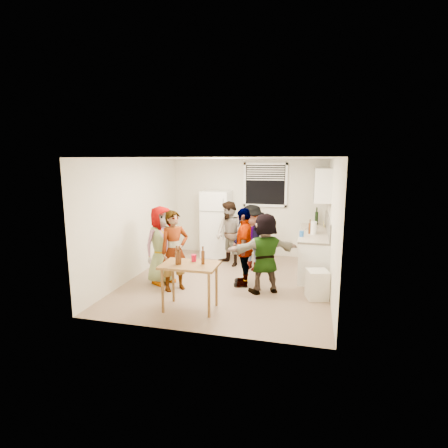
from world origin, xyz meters
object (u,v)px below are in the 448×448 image
(blue_cup, at_px, (302,237))
(refrigerator, at_px, (217,224))
(trash_bin, at_px, (317,285))
(red_cup, at_px, (194,261))
(guest_orange, at_px, (264,292))
(beer_bottle_counter, at_px, (310,234))
(beer_bottle_table, at_px, (203,264))
(guest_back_right, at_px, (251,269))
(guest_back_left, at_px, (229,265))
(guest_stripe, at_px, (176,289))
(guest_black, at_px, (243,285))
(kettle, at_px, (312,232))
(wine_bottle, at_px, (316,224))
(serving_table, at_px, (191,309))
(guest_grey, at_px, (163,282))

(blue_cup, bearing_deg, refrigerator, 149.12)
(refrigerator, height_order, trash_bin, refrigerator)
(red_cup, xyz_separation_m, guest_orange, (1.08, 0.91, -0.78))
(beer_bottle_counter, height_order, beer_bottle_table, beer_bottle_counter)
(red_cup, distance_m, guest_back_right, 2.44)
(beer_bottle_counter, height_order, guest_back_left, beer_bottle_counter)
(guest_stripe, bearing_deg, guest_black, -20.53)
(kettle, relative_size, red_cup, 1.99)
(blue_cup, distance_m, guest_orange, 1.48)
(refrigerator, height_order, beer_bottle_counter, refrigerator)
(beer_bottle_table, bearing_deg, guest_orange, 49.21)
(kettle, distance_m, guest_back_right, 1.60)
(wine_bottle, bearing_deg, serving_table, -119.67)
(beer_bottle_counter, distance_m, guest_stripe, 3.09)
(guest_stripe, bearing_deg, guest_grey, 96.47)
(guest_back_left, xyz_separation_m, guest_orange, (1.04, -1.54, 0.00))
(guest_orange, bearing_deg, guest_back_right, -99.03)
(kettle, relative_size, guest_grey, 0.15)
(red_cup, relative_size, guest_stripe, 0.07)
(serving_table, distance_m, guest_black, 1.50)
(refrigerator, distance_m, red_cup, 3.24)
(beer_bottle_table, xyz_separation_m, red_cup, (-0.20, 0.11, 0.00))
(guest_back_left, bearing_deg, serving_table, -51.00)
(beer_bottle_counter, xyz_separation_m, guest_back_left, (-1.83, 0.22, -0.90))
(guest_black, xyz_separation_m, guest_orange, (0.45, -0.28, 0.00))
(guest_back_right, bearing_deg, refrigerator, 161.90)
(beer_bottle_counter, xyz_separation_m, red_cup, (-1.88, -2.23, -0.12))
(wine_bottle, relative_size, guest_back_right, 0.21)
(refrigerator, xyz_separation_m, serving_table, (0.46, -3.37, -0.85))
(wine_bottle, height_order, guest_black, wine_bottle)
(red_cup, distance_m, guest_back_left, 2.57)
(red_cup, height_order, guest_orange, red_cup)
(serving_table, height_order, guest_black, serving_table)
(kettle, xyz_separation_m, serving_table, (-1.94, -2.54, -0.90))
(guest_stripe, relative_size, guest_back_left, 1.01)
(beer_bottle_counter, relative_size, guest_back_left, 0.15)
(guest_stripe, relative_size, guest_orange, 1.01)
(guest_grey, relative_size, guest_stripe, 1.02)
(wine_bottle, height_order, guest_grey, wine_bottle)
(blue_cup, relative_size, serving_table, 0.13)
(kettle, xyz_separation_m, beer_bottle_counter, (-0.05, -0.15, 0.00))
(wine_bottle, relative_size, guest_orange, 0.21)
(trash_bin, height_order, guest_stripe, trash_bin)
(trash_bin, xyz_separation_m, guest_stripe, (-2.64, -0.20, -0.25))
(serving_table, distance_m, guest_orange, 1.54)
(trash_bin, bearing_deg, guest_back_right, 135.53)
(refrigerator, xyz_separation_m, beer_bottle_counter, (2.35, -0.97, 0.05))
(guest_back_right, height_order, guest_black, guest_back_right)
(beer_bottle_table, height_order, red_cup, beer_bottle_table)
(wine_bottle, relative_size, guest_grey, 0.20)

